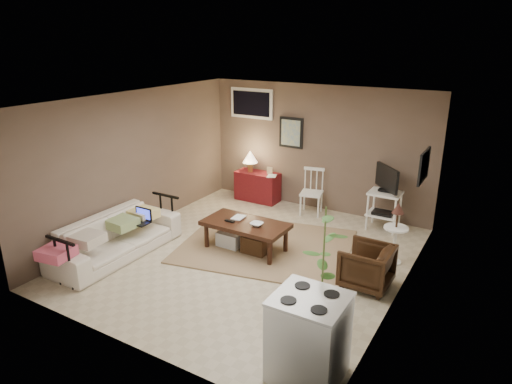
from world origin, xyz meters
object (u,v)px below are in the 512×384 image
Objects in this scene: coffee_table at (245,234)px; side_table at (396,226)px; armchair at (367,264)px; tv_stand at (385,196)px; potted_plant at (323,260)px; red_console at (257,184)px; sofa at (115,230)px; stove at (309,337)px; spindle_chair at (312,193)px.

coffee_table is 2.30m from side_table.
side_table is 0.92m from armchair.
tv_stand is 3.04m from potted_plant.
tv_stand is at bearing 49.92° from coffee_table.
red_console is 2.68m from tv_stand.
sofa is 3.77m from stove.
armchair is at bearing -99.63° from side_table.
sofa is 3.32m from red_console.
armchair is 1.11m from potted_plant.
spindle_chair is (1.88, 3.15, -0.00)m from sofa.
red_console is 0.91× the size of tv_stand.
red_console is 0.72× the size of potted_plant.
potted_plant is (0.11, -3.03, 0.17)m from tv_stand.
red_console is 1.59× the size of armchair.
sofa is 3.40m from potted_plant.
spindle_chair is 1.40m from tv_stand.
red_console is 1.08× the size of side_table.
sofa is 3.77m from armchair.
sofa is 3.24× the size of armchair.
red_console is 4.24m from potted_plant.
red_console is at bearing -10.46° from sofa.
coffee_table is 2.12m from potted_plant.
potted_plant is at bearing -63.98° from spindle_chair.
stove reaches higher than spindle_chair.
stove is (3.05, -4.19, 0.09)m from red_console.
sofa is at bearing -178.71° from potted_plant.
spindle_chair is at bearing 178.30° from tv_stand.
coffee_table is 2.01m from spindle_chair.
armchair is at bearing -80.26° from tv_stand.
tv_stand is at bearing -169.38° from armchair.
spindle_chair is at bearing 82.78° from coffee_table.
coffee_table is at bearing -130.08° from tv_stand.
spindle_chair is 0.60× the size of potted_plant.
side_table reaches higher than armchair.
tv_stand is 1.19× the size of side_table.
armchair is at bearing -2.79° from coffee_table.
potted_plant is at bearing -31.69° from coffee_table.
armchair reaches higher than coffee_table.
tv_stand is at bearing -3.29° from red_console.
spindle_chair is (1.27, -0.11, 0.05)m from red_console.
tv_stand is 1.26× the size of stove.
sofa is at bearing -100.46° from red_console.
red_console reaches higher than side_table.
coffee_table is at bearing -54.52° from sofa.
spindle_chair is at bearing 116.02° from potted_plant.
red_console is 3.73m from armchair.
side_table is at bearing -67.00° from tv_stand.
coffee_table is 2.05× the size of armchair.
side_table is at bearing 171.26° from armchair.
side_table is 1.06× the size of stove.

